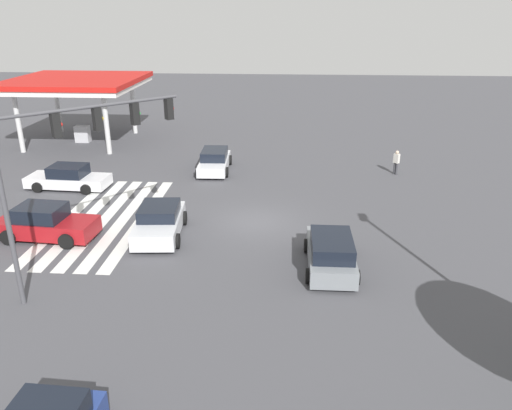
% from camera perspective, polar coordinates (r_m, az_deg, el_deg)
% --- Properties ---
extents(ground_plane, '(120.87, 120.87, 0.00)m').
position_cam_1_polar(ground_plane, '(25.12, -0.00, -1.95)').
color(ground_plane, '#47474C').
extents(crosswalk_markings, '(11.51, 4.40, 0.01)m').
position_cam_1_polar(crosswalk_markings, '(26.73, -16.81, -1.42)').
color(crosswalk_markings, silver).
rests_on(crosswalk_markings, ground_plane).
extents(traffic_signal_mast, '(5.07, 5.07, 6.99)m').
position_cam_1_polar(traffic_signal_mast, '(19.10, -20.11, 5.96)').
color(traffic_signal_mast, '#47474C').
rests_on(traffic_signal_mast, ground_plane).
extents(car_1, '(4.49, 2.15, 1.39)m').
position_cam_1_polar(car_1, '(33.09, -4.78, 5.06)').
color(car_1, silver).
rests_on(car_1, ground_plane).
extents(car_2, '(4.37, 2.45, 1.47)m').
position_cam_1_polar(car_2, '(23.82, -10.98, -1.90)').
color(car_2, silver).
rests_on(car_2, ground_plane).
extents(car_3, '(2.34, 4.66, 1.61)m').
position_cam_1_polar(car_3, '(25.10, -22.92, -1.94)').
color(car_3, maroon).
rests_on(car_3, ground_plane).
extents(car_4, '(4.29, 2.08, 1.51)m').
position_cam_1_polar(car_4, '(20.69, 8.54, -5.40)').
color(car_4, gray).
rests_on(car_4, ground_plane).
extents(car_5, '(2.24, 4.88, 1.41)m').
position_cam_1_polar(car_5, '(31.66, -20.65, 2.90)').
color(car_5, silver).
rests_on(car_5, ground_plane).
extents(gas_station_canopy, '(9.61, 9.61, 5.04)m').
position_cam_1_polar(gas_station_canopy, '(41.97, -19.87, 12.83)').
color(gas_station_canopy, silver).
rests_on(gas_station_canopy, ground_plane).
extents(pedestrian, '(0.41, 0.41, 1.58)m').
position_cam_1_polar(pedestrian, '(33.39, 15.74, 4.84)').
color(pedestrian, '#38383D').
rests_on(pedestrian, ground_plane).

